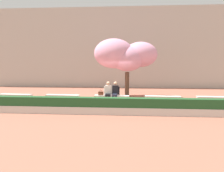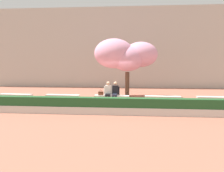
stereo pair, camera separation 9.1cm
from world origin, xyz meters
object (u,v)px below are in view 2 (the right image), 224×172
Objects in this scene: stone_bench_near_west at (63,97)px; person_seated_left at (108,91)px; stone_bench_center at (112,98)px; cherry_tree_main at (126,55)px; person_seated_right at (115,91)px; stone_bench_east_end at (216,99)px; stone_bench_west_end at (16,96)px; stone_bench_near_east at (163,98)px; handbag at (101,93)px.

person_seated_left is at bearing -1.08° from stone_bench_near_west.
cherry_tree_main is at bearing 70.56° from stone_bench_center.
stone_bench_near_west is 3.30m from person_seated_right.
person_seated_left reaches higher than stone_bench_east_end.
stone_bench_west_end is at bearing 179.48° from person_seated_left.
person_seated_left reaches higher than stone_bench_west_end.
stone_bench_east_end is 6.35m from person_seated_left.
stone_bench_center and stone_bench_near_east have the same top height.
stone_bench_near_west is at bearing 180.00° from stone_bench_center.
cherry_tree_main reaches higher than person_seated_right.
stone_bench_west_end and stone_bench_center have the same top height.
cherry_tree_main is at bearing 76.06° from person_seated_right.
cherry_tree_main reaches higher than stone_bench_near_west.
stone_bench_near_west is 2.86m from person_seated_left.
stone_bench_near_west is at bearing 180.00° from stone_bench_near_east.
person_seated_right reaches higher than stone_bench_east_end.
stone_bench_center is at bearing -109.44° from cherry_tree_main.
handbag reaches higher than stone_bench_center.
cherry_tree_main is (-2.29, 2.18, 2.60)m from stone_bench_near_east.
stone_bench_west_end is at bearing 179.96° from handbag.
handbag is at bearing 173.66° from person_seated_left.
person_seated_left reaches higher than stone_bench_near_east.
stone_bench_near_east is at bearing 1.07° from person_seated_right.
person_seated_right is at bearing -103.94° from cherry_tree_main.
stone_bench_near_east is at bearing 0.00° from stone_bench_center.
person_seated_left is (-6.34, -0.05, 0.39)m from stone_bench_east_end.
person_seated_right is at bearing -0.93° from stone_bench_near_west.
person_seated_right reaches higher than handbag.
handbag is (-6.79, -0.00, 0.27)m from stone_bench_east_end.
person_seated_right is (3.27, -0.05, 0.39)m from stone_bench_near_west.
stone_bench_near_west is at bearing 179.92° from handbag.
stone_bench_near_east is at bearing 0.00° from stone_bench_west_end.
stone_bench_near_west is 3.06m from stone_bench_center.
cherry_tree_main is at bearing 56.56° from handbag.
stone_bench_east_end is at bearing -22.20° from cherry_tree_main.
stone_bench_near_east is 3.06m from stone_bench_east_end.
stone_bench_near_east is 2.87m from person_seated_right.
person_seated_left is (-3.28, -0.05, 0.39)m from stone_bench_near_east.
handbag is (-3.73, -0.00, 0.27)m from stone_bench_near_east.
stone_bench_west_end is 5.91m from person_seated_left.
person_seated_left is (5.89, -0.05, 0.39)m from stone_bench_west_end.
cherry_tree_main is (-5.35, 2.18, 2.60)m from stone_bench_east_end.
stone_bench_west_end is at bearing 180.00° from stone_bench_east_end.
handbag is at bearing -0.04° from stone_bench_west_end.
person_seated_left is 1.00× the size of person_seated_right.
person_seated_right is at bearing -3.19° from handbag.
stone_bench_near_west is 6.12m from stone_bench_near_east.
stone_bench_near_east is 4.09m from cherry_tree_main.
handbag is at bearing -123.44° from cherry_tree_main.
handbag is at bearing -179.95° from stone_bench_near_east.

